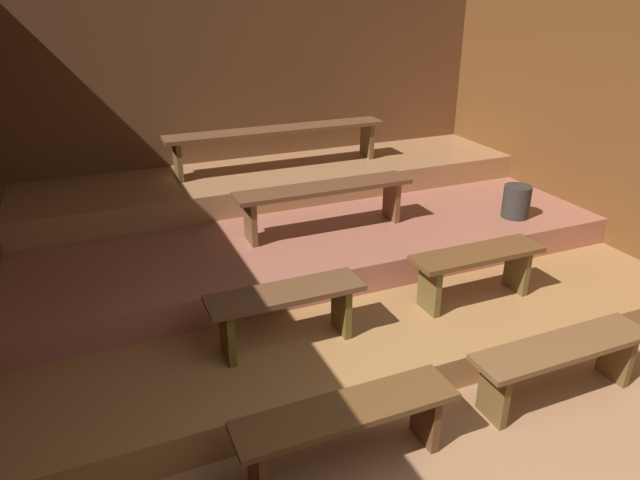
# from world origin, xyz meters

# --- Properties ---
(ground) EXTENTS (6.01, 5.69, 0.08)m
(ground) POSITION_xyz_m (0.00, 2.44, -0.04)
(ground) COLOR #9F6F4A
(wall_back) EXTENTS (6.01, 0.06, 2.72)m
(wall_back) POSITION_xyz_m (0.00, 4.92, 1.36)
(wall_back) COLOR brown
(wall_back) RESTS_ON ground
(wall_right) EXTENTS (0.06, 5.69, 2.72)m
(wall_right) POSITION_xyz_m (2.63, 2.44, 1.36)
(wall_right) COLOR brown
(wall_right) RESTS_ON ground
(platform_lower) EXTENTS (5.21, 3.56, 0.25)m
(platform_lower) POSITION_xyz_m (0.00, 3.11, 0.12)
(platform_lower) COLOR #A67341
(platform_lower) RESTS_ON ground
(platform_middle) EXTENTS (5.21, 2.52, 0.25)m
(platform_middle) POSITION_xyz_m (0.00, 3.62, 0.37)
(platform_middle) COLOR #AA644E
(platform_middle) RESTS_ON platform_lower
(platform_upper) EXTENTS (5.21, 1.12, 0.25)m
(platform_upper) POSITION_xyz_m (0.00, 4.32, 0.62)
(platform_upper) COLOR #AA764B
(platform_upper) RESTS_ON platform_middle
(bench_floor_left) EXTENTS (1.28, 0.31, 0.42)m
(bench_floor_left) POSITION_xyz_m (-0.77, 1.01, 0.32)
(bench_floor_left) COLOR brown
(bench_floor_left) RESTS_ON ground
(bench_floor_right) EXTENTS (1.28, 0.31, 0.42)m
(bench_floor_right) POSITION_xyz_m (0.77, 1.01, 0.32)
(bench_floor_right) COLOR brown
(bench_floor_right) RESTS_ON ground
(bench_lower_left) EXTENTS (1.06, 0.31, 0.42)m
(bench_lower_left) POSITION_xyz_m (-0.78, 1.95, 0.56)
(bench_lower_left) COLOR brown
(bench_lower_left) RESTS_ON platform_lower
(bench_lower_right) EXTENTS (1.06, 0.31, 0.42)m
(bench_lower_right) POSITION_xyz_m (0.78, 1.95, 0.56)
(bench_lower_right) COLOR brown
(bench_lower_right) RESTS_ON platform_lower
(bench_middle_center) EXTENTS (1.61, 0.31, 0.42)m
(bench_middle_center) POSITION_xyz_m (0.03, 3.17, 0.83)
(bench_middle_center) COLOR brown
(bench_middle_center) RESTS_ON platform_middle
(bench_upper_center) EXTENTS (2.33, 0.31, 0.42)m
(bench_upper_center) POSITION_xyz_m (0.03, 4.39, 1.09)
(bench_upper_center) COLOR brown
(bench_upper_center) RESTS_ON platform_upper
(pail_middle) EXTENTS (0.26, 0.26, 0.31)m
(pail_middle) POSITION_xyz_m (1.83, 2.75, 0.65)
(pail_middle) COLOR #332D28
(pail_middle) RESTS_ON platform_middle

